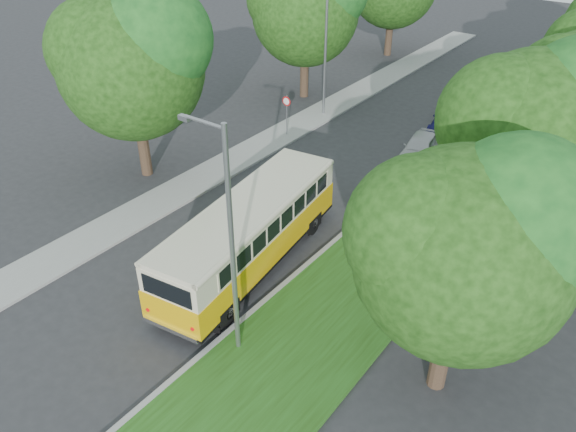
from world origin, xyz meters
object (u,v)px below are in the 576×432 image
Objects in this scene: lamppost_far at (324,49)px; car_blue at (451,120)px; lamppost_near at (229,239)px; car_grey at (500,74)px; car_silver at (420,147)px; vintage_bus at (250,235)px; car_white at (449,124)px.

car_blue is (7.52, 2.44, -3.42)m from lamppost_far.
car_grey is (-1.93, 30.99, -3.68)m from lamppost_near.
car_silver is (7.70, -2.11, -3.43)m from lamppost_far.
car_blue is at bearing 79.11° from vintage_bus.
car_silver is at bearing -15.34° from lamppost_far.
car_blue is 0.97× the size of car_grey.
lamppost_near is 5.33m from vintage_bus.
car_blue is at bearing 81.51° from car_white.
lamppost_far is 16.33m from vintage_bus.
car_silver is at bearing -67.41° from car_grey.
car_grey is at bearing 71.82° from car_white.
lamppost_far is 8.61m from car_blue.
lamppost_near is 0.81× the size of vintage_bus.
car_grey is (-0.66, 10.55, 0.07)m from car_white.
lamppost_near reaches higher than lamppost_far.
lamppost_far is 2.00× the size of car_white.
car_blue reaches higher than car_white.
car_white is (-1.27, 20.44, -3.75)m from lamppost_near.
lamppost_far reaches higher than vintage_bus.
car_blue is (-0.18, 4.55, 0.01)m from car_silver.
car_grey is (-0.72, 14.60, 0.00)m from car_silver.
lamppost_near is at bearing -64.29° from lamppost_far.
lamppost_near is 2.13× the size of car_white.
car_silver is 4.55m from car_blue.
lamppost_near reaches higher than car_white.
vintage_bus reaches higher than car_blue.
car_white is 0.76× the size of car_grey.
car_silver is 14.62m from car_grey.
vintage_bus is at bearing -104.57° from car_silver.
vintage_bus is at bearing -66.43° from lamppost_far.
car_white is at bearing 93.56° from lamppost_near.
lamppost_near is 1.07× the size of lamppost_far.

